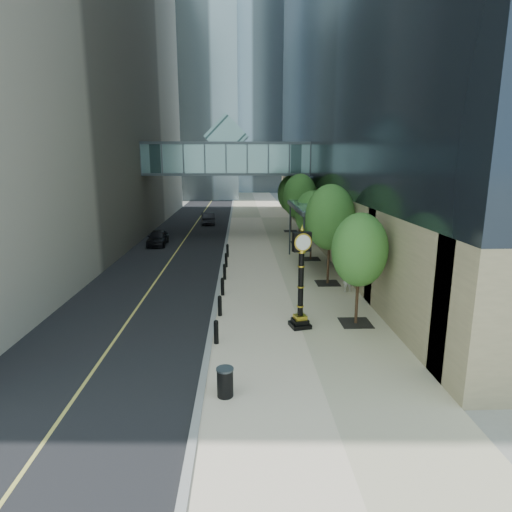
% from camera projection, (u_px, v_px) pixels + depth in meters
% --- Properties ---
extents(ground, '(320.00, 320.00, 0.00)m').
position_uv_depth(ground, '(284.00, 354.00, 16.67)').
color(ground, gray).
rests_on(ground, ground).
extents(road, '(8.00, 180.00, 0.02)m').
position_uv_depth(road, '(200.00, 218.00, 55.41)').
color(road, black).
rests_on(road, ground).
extents(sidewalk, '(8.00, 180.00, 0.06)m').
position_uv_depth(sidewalk, '(261.00, 218.00, 55.69)').
color(sidewalk, beige).
rests_on(sidewalk, ground).
extents(curb, '(0.25, 180.00, 0.07)m').
position_uv_depth(curb, '(230.00, 218.00, 55.55)').
color(curb, gray).
rests_on(curb, ground).
extents(midrise_left, '(20.00, 58.00, 40.00)m').
position_uv_depth(midrise_left, '(9.00, 6.00, 35.89)').
color(midrise_left, '#C3B699').
rests_on(midrise_left, ground).
extents(distant_tower_c, '(22.00, 22.00, 65.00)m').
position_uv_depth(distant_tower_c, '(225.00, 73.00, 126.27)').
color(distant_tower_c, '#95AEBB').
rests_on(distant_tower_c, ground).
extents(skywalk, '(17.00, 4.20, 5.80)m').
position_uv_depth(skywalk, '(227.00, 157.00, 42.16)').
color(skywalk, slate).
rests_on(skywalk, ground).
extents(entrance_canopy, '(3.00, 8.00, 4.38)m').
position_uv_depth(entrance_canopy, '(315.00, 208.00, 29.51)').
color(entrance_canopy, '#383F44').
rests_on(entrance_canopy, ground).
extents(bollard_row, '(0.20, 16.20, 0.90)m').
position_uv_depth(bollard_row, '(224.00, 279.00, 25.23)').
color(bollard_row, black).
rests_on(bollard_row, sidewalk).
extents(street_trees, '(3.01, 28.66, 6.18)m').
position_uv_depth(street_trees, '(310.00, 206.00, 32.56)').
color(street_trees, black).
rests_on(street_trees, sidewalk).
extents(street_clock, '(1.02, 1.02, 4.52)m').
position_uv_depth(street_clock, '(301.00, 285.00, 18.83)').
color(street_clock, black).
rests_on(street_clock, sidewalk).
extents(trash_bin, '(0.55, 0.55, 0.90)m').
position_uv_depth(trash_bin, '(225.00, 383.00, 13.54)').
color(trash_bin, black).
rests_on(trash_bin, sidewalk).
extents(pedestrian, '(0.62, 0.45, 1.59)m').
position_uv_depth(pedestrian, '(348.00, 278.00, 24.20)').
color(pedestrian, beige).
rests_on(pedestrian, sidewalk).
extents(car_near, '(1.68, 3.99, 1.35)m').
position_uv_depth(car_near, '(158.00, 238.00, 37.79)').
color(car_near, black).
rests_on(car_near, road).
extents(car_far, '(1.93, 4.27, 1.36)m').
position_uv_depth(car_far, '(208.00, 218.00, 50.37)').
color(car_far, black).
rests_on(car_far, road).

